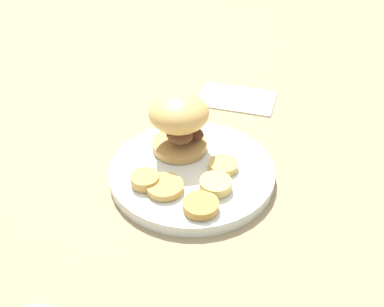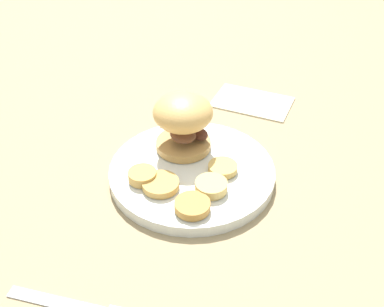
# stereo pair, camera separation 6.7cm
# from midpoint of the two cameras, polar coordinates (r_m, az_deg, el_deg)

# --- Properties ---
(ground_plane) EXTENTS (4.00, 4.00, 0.00)m
(ground_plane) POSITION_cam_midpoint_polar(r_m,az_deg,el_deg) (0.69, -2.75, -3.03)
(ground_plane) COLOR #937F5B
(dinner_plate) EXTENTS (0.25, 0.25, 0.02)m
(dinner_plate) POSITION_cam_midpoint_polar(r_m,az_deg,el_deg) (0.69, -2.78, -2.34)
(dinner_plate) COLOR silver
(dinner_plate) RESTS_ON ground_plane
(sandwich) EXTENTS (0.10, 0.09, 0.09)m
(sandwich) POSITION_cam_midpoint_polar(r_m,az_deg,el_deg) (0.69, -4.36, 4.10)
(sandwich) COLOR tan
(sandwich) RESTS_ON dinner_plate
(potato_round_0) EXTENTS (0.05, 0.05, 0.01)m
(potato_round_0) POSITION_cam_midpoint_polar(r_m,az_deg,el_deg) (0.64, 0.04, -4.06)
(potato_round_0) COLOR #DBB766
(potato_round_0) RESTS_ON dinner_plate
(potato_round_1) EXTENTS (0.05, 0.05, 0.01)m
(potato_round_1) POSITION_cam_midpoint_polar(r_m,az_deg,el_deg) (0.61, -2.02, -6.73)
(potato_round_1) COLOR #BC8942
(potato_round_1) RESTS_ON dinner_plate
(potato_round_2) EXTENTS (0.04, 0.04, 0.01)m
(potato_round_2) POSITION_cam_midpoint_polar(r_m,az_deg,el_deg) (0.65, -8.92, -3.42)
(potato_round_2) COLOR tan
(potato_round_2) RESTS_ON dinner_plate
(potato_round_3) EXTENTS (0.05, 0.05, 0.01)m
(potato_round_3) POSITION_cam_midpoint_polar(r_m,az_deg,el_deg) (0.64, -6.46, -4.33)
(potato_round_3) COLOR tan
(potato_round_3) RESTS_ON dinner_plate
(potato_round_4) EXTENTS (0.04, 0.04, 0.01)m
(potato_round_4) POSITION_cam_midpoint_polar(r_m,az_deg,el_deg) (0.67, 1.16, -1.63)
(potato_round_4) COLOR tan
(potato_round_4) RESTS_ON dinner_plate
(napkin) EXTENTS (0.16, 0.17, 0.01)m
(napkin) POSITION_cam_midpoint_polar(r_m,az_deg,el_deg) (0.88, 3.57, 6.98)
(napkin) COLOR beige
(napkin) RESTS_ON ground_plane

